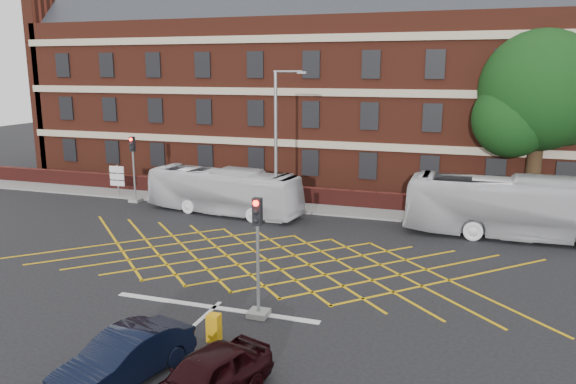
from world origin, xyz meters
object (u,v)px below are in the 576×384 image
(bus_right, at_px, (520,208))
(direction_signs, at_px, (117,177))
(traffic_light_near, at_px, (258,269))
(utility_cabinet, at_px, (214,328))
(bus_left, at_px, (224,191))
(car_navy, at_px, (124,358))
(street_lamp, at_px, (277,172))
(traffic_light_far, at_px, (134,175))
(deciduous_tree, at_px, (539,99))
(car_maroon, at_px, (206,378))

(bus_right, height_order, direction_signs, bus_right)
(traffic_light_near, bearing_deg, bus_right, 54.40)
(utility_cabinet, bearing_deg, bus_left, 113.66)
(car_navy, relative_size, street_lamp, 0.51)
(car_navy, bearing_deg, direction_signs, 139.69)
(bus_left, xyz_separation_m, traffic_light_near, (7.24, -12.82, 0.40))
(utility_cabinet, bearing_deg, car_navy, -114.58)
(bus_left, xyz_separation_m, traffic_light_far, (-6.76, 0.89, 0.40))
(bus_left, xyz_separation_m, bus_right, (16.51, 0.12, 0.23))
(bus_right, bearing_deg, street_lamp, 93.30)
(bus_left, height_order, direction_signs, bus_left)
(bus_right, height_order, traffic_light_near, traffic_light_near)
(bus_left, xyz_separation_m, street_lamp, (3.63, -0.62, 1.50))
(car_navy, bearing_deg, utility_cabinet, 79.79)
(bus_left, bearing_deg, direction_signs, 86.75)
(traffic_light_far, bearing_deg, street_lamp, -8.27)
(car_navy, relative_size, deciduous_tree, 0.39)
(deciduous_tree, height_order, utility_cabinet, deciduous_tree)
(traffic_light_near, xyz_separation_m, direction_signs, (-15.93, 14.58, -0.39))
(street_lamp, bearing_deg, direction_signs, 169.04)
(traffic_light_near, bearing_deg, deciduous_tree, 62.12)
(car_maroon, height_order, street_lamp, street_lamp)
(bus_left, bearing_deg, bus_right, -81.36)
(bus_right, xyz_separation_m, deciduous_tree, (1.02, 6.50, 5.17))
(bus_left, relative_size, car_maroon, 2.41)
(car_navy, xyz_separation_m, car_maroon, (2.61, -0.20, -0.01))
(deciduous_tree, distance_m, utility_cabinet, 25.05)
(street_lamp, bearing_deg, car_navy, -84.68)
(bus_right, distance_m, car_navy, 21.28)
(street_lamp, distance_m, utility_cabinet, 14.86)
(street_lamp, bearing_deg, traffic_light_near, -73.51)
(car_navy, relative_size, car_maroon, 1.05)
(traffic_light_far, relative_size, utility_cabinet, 4.69)
(bus_left, distance_m, traffic_light_far, 6.83)
(traffic_light_near, xyz_separation_m, utility_cabinet, (-0.67, -2.17, -1.31))
(car_maroon, distance_m, direction_signs, 25.86)
(car_navy, bearing_deg, car_maroon, 9.92)
(traffic_light_near, distance_m, utility_cabinet, 2.62)
(direction_signs, bearing_deg, utility_cabinet, -47.67)
(bus_left, bearing_deg, car_maroon, -148.35)
(bus_left, distance_m, street_lamp, 3.98)
(traffic_light_near, height_order, street_lamp, street_lamp)
(car_navy, bearing_deg, traffic_light_far, 136.94)
(bus_right, relative_size, street_lamp, 1.36)
(bus_left, distance_m, utility_cabinet, 16.39)
(car_navy, relative_size, utility_cabinet, 4.69)
(bus_left, distance_m, deciduous_tree, 19.50)
(traffic_light_far, xyz_separation_m, street_lamp, (10.39, -1.51, 1.10))
(car_navy, distance_m, traffic_light_far, 22.32)
(deciduous_tree, distance_m, direction_signs, 27.21)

